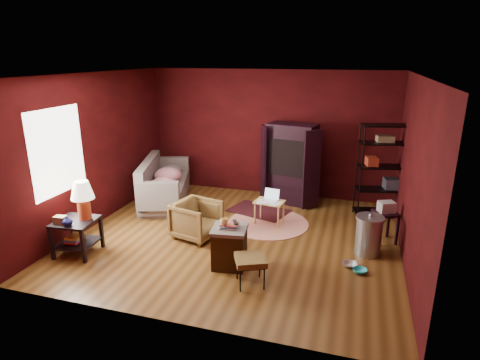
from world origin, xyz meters
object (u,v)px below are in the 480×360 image
Objects in this scene: armchair at (197,218)px; tv_armoire at (291,162)px; hamper at (230,246)px; sofa at (165,186)px; side_table at (79,211)px; laptop_desk at (270,203)px; wire_shelving at (383,167)px.

tv_armoire is at bearing -15.36° from armchair.
tv_armoire is at bearing 82.51° from hamper.
side_table is at bearing 159.72° from sofa.
sofa is 2.48m from laptop_desk.
armchair is 0.60× the size of side_table.
wire_shelving reaches higher than hamper.
armchair reaches higher than laptop_desk.
hamper is (2.43, 0.27, -0.40)m from side_table.
side_table is (-0.23, -2.49, 0.35)m from sofa.
tv_armoire is 1.86m from wire_shelving.
laptop_desk is at bearing 36.88° from side_table.
armchair is at bearing 137.66° from hamper.
laptop_desk is 2.31m from wire_shelving.
tv_armoire reaches higher than side_table.
wire_shelving is (4.66, 2.99, 0.29)m from side_table.
hamper is 3.59m from wire_shelving.
armchair is 1.17m from hamper.
sofa is 1.12× the size of tv_armoire.
tv_armoire is (0.40, 3.01, 0.57)m from hamper.
armchair is at bearing -152.03° from sofa.
tv_armoire reaches higher than laptop_desk.
hamper is (2.20, -2.22, -0.05)m from sofa.
hamper is 1.08× the size of laptop_desk.
wire_shelving is at bearing -98.43° from sofa.
laptop_desk is at bearing -167.14° from wire_shelving.
side_table is 0.65× the size of wire_shelving.
armchair is 3.71m from wire_shelving.
sofa is at bearing 84.71° from side_table.
hamper is at bearing -150.28° from sofa.
sofa is 2.76m from tv_armoire.
hamper is at bearing -118.24° from armchair.
side_table is at bearing -160.98° from wire_shelving.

